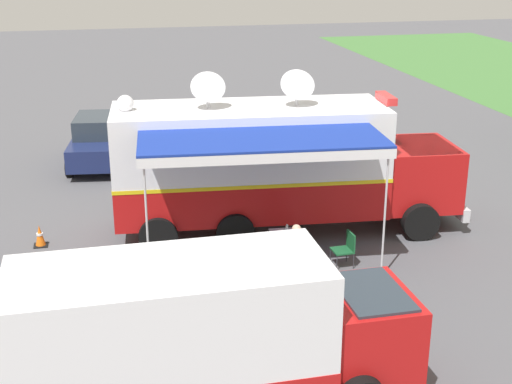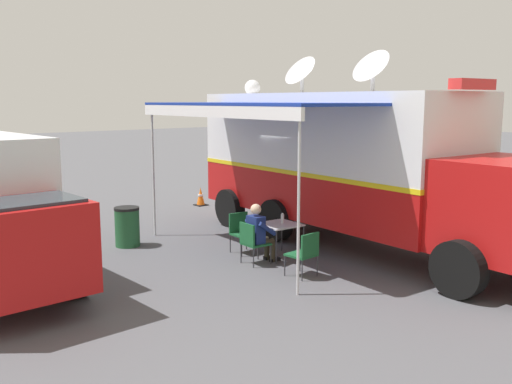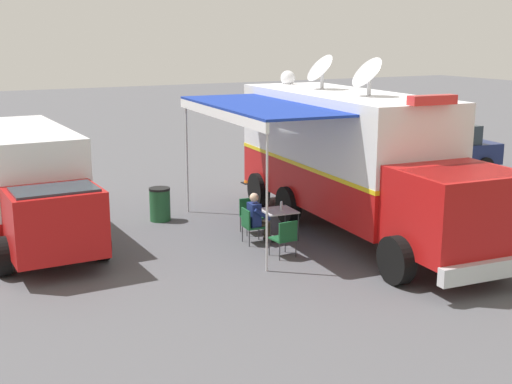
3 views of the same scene
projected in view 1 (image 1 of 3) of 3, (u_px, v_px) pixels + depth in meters
name	position (u px, v px, depth m)	size (l,w,h in m)	color
ground_plane	(250.00, 230.00, 19.78)	(100.00, 100.00, 0.00)	#515156
lot_stripe	(259.00, 202.00, 21.92)	(0.12, 4.80, 0.01)	silver
command_truck	(277.00, 163.00, 19.20)	(5.33, 9.66, 4.53)	#B71414
folding_table	(287.00, 236.00, 17.68)	(0.86, 0.86, 0.73)	silver
water_bottle	(287.00, 229.00, 17.70)	(0.07, 0.07, 0.22)	silver
folding_chair_at_table	(297.00, 255.00, 17.00)	(0.52, 0.52, 0.87)	#19562D
folding_chair_beside_table	(257.00, 250.00, 17.24)	(0.52, 0.52, 0.87)	#19562D
folding_chair_spare_by_truck	(346.00, 247.00, 17.46)	(0.50, 0.50, 0.87)	#19562D
seated_responder	(295.00, 246.00, 17.13)	(0.69, 0.58, 1.25)	navy
trash_bin	(176.00, 292.00, 15.31)	(0.57, 0.57, 0.91)	#235B33
traffic_cone	(40.00, 236.00, 18.68)	(0.36, 0.36, 0.58)	black
support_truck	(203.00, 335.00, 11.87)	(2.40, 6.83, 2.70)	white
car_behind_truck	(100.00, 141.00, 25.34)	(4.40, 2.42, 1.76)	navy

